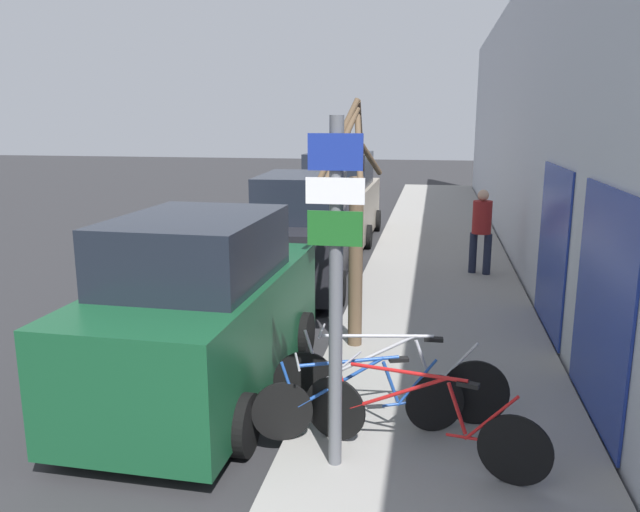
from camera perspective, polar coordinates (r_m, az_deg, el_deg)
ground_plane at (r=13.18m, az=-0.53°, el=-2.33°), size 80.00×80.00×0.00m
sidewalk_curb at (r=15.66m, az=10.82°, el=0.11°), size 3.20×32.00×0.15m
building_facade at (r=15.33m, az=17.99°, el=11.36°), size 0.23×32.00×6.50m
signpost at (r=5.59m, az=1.45°, el=-2.68°), size 0.51×0.15×3.25m
bicycle_0 at (r=6.21m, az=9.04°, el=-14.78°), size 2.35×0.79×0.92m
bicycle_1 at (r=6.59m, az=3.64°, el=-13.17°), size 2.13×0.75×0.86m
bicycle_2 at (r=6.94m, az=6.31°, el=-11.42°), size 2.56×0.44×0.99m
parked_car_0 at (r=7.81m, az=-10.63°, el=-5.11°), size 2.13×4.48×2.26m
parked_car_1 at (r=12.71m, az=-1.54°, el=1.92°), size 2.13×4.60×2.29m
parked_car_2 at (r=17.74m, az=1.82°, el=5.15°), size 2.09×4.34×2.44m
pedestrian_near at (r=13.46m, az=14.56°, el=2.71°), size 0.45×0.40×1.78m
street_tree at (r=8.75m, az=3.23°, el=2.36°), size 0.78×2.01×3.49m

